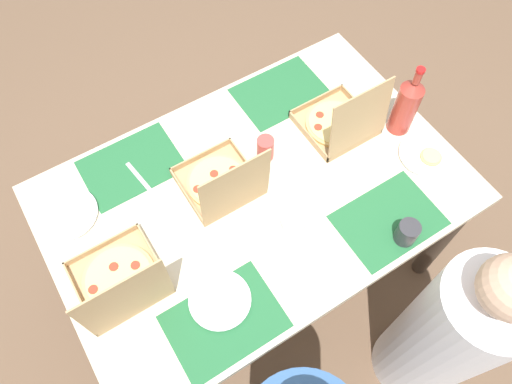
% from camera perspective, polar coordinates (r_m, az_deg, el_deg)
% --- Properties ---
extents(ground_plane, '(6.00, 6.00, 0.00)m').
position_cam_1_polar(ground_plane, '(2.49, 0.00, -8.67)').
color(ground_plane, brown).
extents(dining_table, '(1.50, 1.00, 0.77)m').
position_cam_1_polar(dining_table, '(1.89, 0.00, -1.61)').
color(dining_table, '#3F3328').
rests_on(dining_table, ground_plane).
extents(placemat_near_left, '(0.36, 0.26, 0.00)m').
position_cam_1_polar(placemat_near_left, '(2.07, 2.84, 11.50)').
color(placemat_near_left, '#236638').
rests_on(placemat_near_left, dining_table).
extents(placemat_near_right, '(0.36, 0.26, 0.00)m').
position_cam_1_polar(placemat_near_right, '(1.91, -14.27, 2.99)').
color(placemat_near_right, '#236638').
rests_on(placemat_near_right, dining_table).
extents(placemat_far_left, '(0.36, 0.26, 0.00)m').
position_cam_1_polar(placemat_far_left, '(1.81, 15.15, -3.15)').
color(placemat_far_left, '#236638').
rests_on(placemat_far_left, dining_table).
extents(placemat_far_right, '(0.36, 0.26, 0.00)m').
position_cam_1_polar(placemat_far_right, '(1.62, -3.69, -14.76)').
color(placemat_far_right, '#236638').
rests_on(placemat_far_right, dining_table).
extents(pizza_box_corner_right, '(0.26, 0.28, 0.30)m').
position_cam_1_polar(pizza_box_corner_right, '(1.77, -4.01, 1.08)').
color(pizza_box_corner_right, tan).
rests_on(pizza_box_corner_right, dining_table).
extents(pizza_box_center, '(0.28, 0.29, 0.31)m').
position_cam_1_polar(pizza_box_center, '(1.66, -15.46, -10.09)').
color(pizza_box_center, tan).
rests_on(pizza_box_center, dining_table).
extents(pizza_box_edge_far, '(0.26, 0.27, 0.30)m').
position_cam_1_polar(pizza_box_edge_far, '(1.94, 9.74, 7.98)').
color(pizza_box_edge_far, tan).
rests_on(pizza_box_edge_far, dining_table).
extents(plate_far_right, '(0.21, 0.21, 0.02)m').
position_cam_1_polar(plate_far_right, '(1.87, -21.02, -2.43)').
color(plate_far_right, white).
rests_on(plate_far_right, dining_table).
extents(plate_near_right, '(0.20, 0.20, 0.02)m').
position_cam_1_polar(plate_near_right, '(1.63, -4.21, -12.42)').
color(plate_near_right, white).
rests_on(plate_near_right, dining_table).
extents(plate_far_left, '(0.20, 0.20, 0.03)m').
position_cam_1_polar(plate_far_left, '(1.98, 19.10, 4.09)').
color(plate_far_left, white).
rests_on(plate_far_left, dining_table).
extents(soda_bottle, '(0.09, 0.09, 0.32)m').
position_cam_1_polar(soda_bottle, '(1.94, 17.06, 9.61)').
color(soda_bottle, '#B2382D').
rests_on(soda_bottle, dining_table).
extents(cup_spare, '(0.06, 0.06, 0.10)m').
position_cam_1_polar(cup_spare, '(1.84, 1.09, 5.08)').
color(cup_spare, '#BF4742').
rests_on(cup_spare, dining_table).
extents(cup_dark, '(0.08, 0.08, 0.09)m').
position_cam_1_polar(cup_dark, '(1.75, 17.14, -4.53)').
color(cup_dark, '#333338').
rests_on(cup_dark, dining_table).
extents(condiment_bowl, '(0.09, 0.09, 0.04)m').
position_cam_1_polar(condiment_bowl, '(1.73, 4.37, -3.40)').
color(condiment_bowl, white).
rests_on(condiment_bowl, dining_table).
extents(fork_by_far_left, '(0.04, 0.19, 0.00)m').
position_cam_1_polar(fork_by_far_left, '(1.87, -13.20, 1.39)').
color(fork_by_far_left, '#B7B7BC').
rests_on(fork_by_far_left, dining_table).
extents(knife_by_near_left, '(0.21, 0.05, 0.00)m').
position_cam_1_polar(knife_by_near_left, '(1.67, 5.51, -9.72)').
color(knife_by_near_left, '#B7B7BC').
rests_on(knife_by_near_left, dining_table).
extents(fork_by_near_right, '(0.13, 0.16, 0.00)m').
position_cam_1_polar(fork_by_near_right, '(1.83, 9.03, 0.81)').
color(fork_by_near_right, '#B7B7BC').
rests_on(fork_by_near_right, dining_table).
extents(diner_left_seat, '(0.32, 0.32, 1.15)m').
position_cam_1_polar(diner_left_seat, '(1.99, 21.10, -15.29)').
color(diner_left_seat, white).
rests_on(diner_left_seat, ground_plane).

